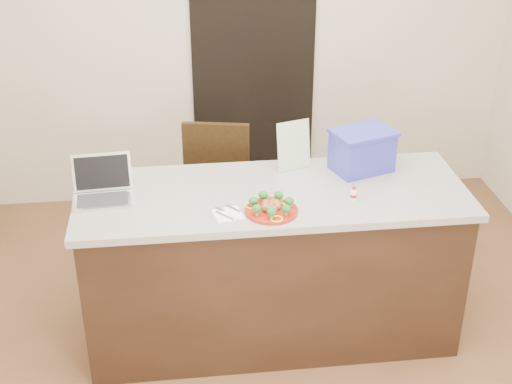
{
  "coord_description": "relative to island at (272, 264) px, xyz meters",
  "views": [
    {
      "loc": [
        -0.48,
        -3.02,
        2.68
      ],
      "look_at": [
        -0.09,
        0.2,
        0.95
      ],
      "focal_mm": 50.0,
      "sensor_mm": 36.0,
      "label": 1
    }
  ],
  "objects": [
    {
      "name": "ground",
      "position": [
        0.0,
        -0.25,
        -0.46
      ],
      "size": [
        4.0,
        4.0,
        0.0
      ],
      "primitive_type": "plane",
      "color": "brown",
      "rests_on": "ground"
    },
    {
      "name": "room_shell",
      "position": [
        0.0,
        -0.25,
        1.16
      ],
      "size": [
        4.0,
        4.0,
        4.0
      ],
      "color": "white",
      "rests_on": "ground"
    },
    {
      "name": "doorway",
      "position": [
        0.1,
        1.73,
        0.54
      ],
      "size": [
        0.9,
        0.02,
        2.0
      ],
      "primitive_type": "cube",
      "color": "black",
      "rests_on": "ground"
    },
    {
      "name": "island",
      "position": [
        0.0,
        0.0,
        0.0
      ],
      "size": [
        2.06,
        0.76,
        0.92
      ],
      "color": "black",
      "rests_on": "ground"
    },
    {
      "name": "plate",
      "position": [
        -0.04,
        -0.22,
        0.47
      ],
      "size": [
        0.27,
        0.27,
        0.02
      ],
      "rotation": [
        0.0,
        0.0,
        -0.16
      ],
      "color": "#9B1A0E",
      "rests_on": "island"
    },
    {
      "name": "meatballs",
      "position": [
        -0.04,
        -0.21,
        0.49
      ],
      "size": [
        0.11,
        0.11,
        0.04
      ],
      "color": "#915D2A",
      "rests_on": "plate"
    },
    {
      "name": "broccoli",
      "position": [
        -0.04,
        -0.22,
        0.51
      ],
      "size": [
        0.22,
        0.22,
        0.04
      ],
      "color": "#15521A",
      "rests_on": "plate"
    },
    {
      "name": "pepper_rings",
      "position": [
        -0.04,
        -0.22,
        0.48
      ],
      "size": [
        0.24,
        0.23,
        0.01
      ],
      "color": "yellow",
      "rests_on": "plate"
    },
    {
      "name": "napkin",
      "position": [
        -0.25,
        -0.22,
        0.46
      ],
      "size": [
        0.16,
        0.16,
        0.01
      ],
      "primitive_type": "cube",
      "rotation": [
        0.0,
        0.0,
        0.2
      ],
      "color": "white",
      "rests_on": "island"
    },
    {
      "name": "fork",
      "position": [
        -0.27,
        -0.21,
        0.47
      ],
      "size": [
        0.09,
        0.14,
        0.0
      ],
      "rotation": [
        0.0,
        0.0,
        0.72
      ],
      "color": "silver",
      "rests_on": "napkin"
    },
    {
      "name": "knife",
      "position": [
        -0.22,
        -0.23,
        0.47
      ],
      "size": [
        0.07,
        0.16,
        0.01
      ],
      "rotation": [
        0.0,
        0.0,
        0.69
      ],
      "color": "white",
      "rests_on": "napkin"
    },
    {
      "name": "yogurt_bottle",
      "position": [
        0.4,
        -0.13,
        0.49
      ],
      "size": [
        0.03,
        0.03,
        0.07
      ],
      "rotation": [
        0.0,
        0.0,
        -0.13
      ],
      "color": "white",
      "rests_on": "island"
    },
    {
      "name": "laptop",
      "position": [
        -0.88,
        0.05,
        0.52
      ],
      "size": [
        0.32,
        0.26,
        0.21
      ],
      "rotation": [
        0.0,
        0.0,
        0.07
      ],
      "color": "silver",
      "rests_on": "island"
    },
    {
      "name": "leaflet",
      "position": [
        0.15,
        0.26,
        0.6
      ],
      "size": [
        0.2,
        0.1,
        0.28
      ],
      "primitive_type": "cube",
      "rotation": [
        -0.14,
        0.0,
        0.29
      ],
      "color": "white",
      "rests_on": "island"
    },
    {
      "name": "blue_box",
      "position": [
        0.52,
        0.2,
        0.58
      ],
      "size": [
        0.39,
        0.33,
        0.24
      ],
      "rotation": [
        0.0,
        0.0,
        0.33
      ],
      "color": "#2E30A6",
      "rests_on": "island"
    },
    {
      "name": "chair",
      "position": [
        -0.24,
        0.76,
        0.08
      ],
      "size": [
        0.5,
        0.5,
        0.96
      ],
      "rotation": [
        0.0,
        0.0,
        -0.2
      ],
      "color": "#311F0E",
      "rests_on": "ground"
    }
  ]
}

